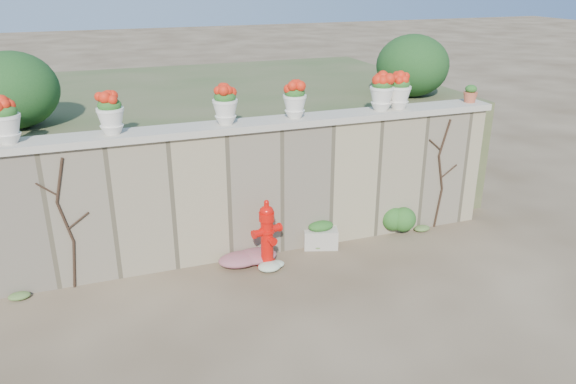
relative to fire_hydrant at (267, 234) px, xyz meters
name	(u,v)px	position (x,y,z in m)	size (l,w,h in m)	color
ground	(293,310)	(-0.04, -1.21, -0.54)	(80.00, 80.00, 0.00)	#4B3925
stone_wall	(253,192)	(-0.04, 0.59, 0.46)	(8.00, 0.40, 2.00)	gray
wall_cap	(251,125)	(-0.04, 0.59, 1.51)	(8.10, 0.52, 0.10)	#BAB19D
raised_fill	(208,137)	(-0.04, 3.79, 0.46)	(9.00, 6.00, 2.00)	#384C23
back_shrub_left	(12,90)	(-3.24, 1.79, 2.01)	(1.30, 1.30, 1.10)	#143814
back_shrub_right	(412,66)	(3.36, 1.79, 2.01)	(1.30, 1.30, 1.10)	#143814
vine_left	(66,223)	(-2.71, 0.37, 0.45)	(0.60, 0.04, 1.91)	black
vine_right	(441,173)	(3.19, 0.37, 0.45)	(0.60, 0.04, 1.91)	black
fire_hydrant	(267,234)	(0.00, 0.00, 0.00)	(0.47, 0.33, 1.07)	red
planter_box	(321,235)	(1.00, 0.34, -0.33)	(0.61, 0.46, 0.45)	#BAB19D
green_shrub	(399,218)	(2.42, 0.34, -0.25)	(0.62, 0.55, 0.58)	#1E5119
magenta_clump	(250,256)	(-0.22, 0.17, -0.42)	(0.94, 0.63, 0.25)	#CC2874
white_flowers	(272,265)	(0.04, -0.12, -0.46)	(0.46, 0.37, 0.16)	white
urn_pot_0	(5,121)	(-3.24, 0.59, 1.85)	(0.38, 0.38, 0.59)	silver
urn_pot_1	(110,113)	(-1.97, 0.59, 1.84)	(0.36, 0.36, 0.57)	silver
urn_pot_2	(225,105)	(-0.41, 0.59, 1.84)	(0.36, 0.36, 0.56)	silver
urn_pot_3	(295,100)	(0.65, 0.59, 1.83)	(0.35, 0.35, 0.55)	silver
urn_pot_4	(382,92)	(2.10, 0.59, 1.85)	(0.38, 0.38, 0.59)	silver
urn_pot_5	(399,91)	(2.41, 0.59, 1.84)	(0.37, 0.37, 0.58)	silver
terracotta_pot	(470,95)	(3.76, 0.59, 1.69)	(0.23, 0.23, 0.28)	#BB5639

